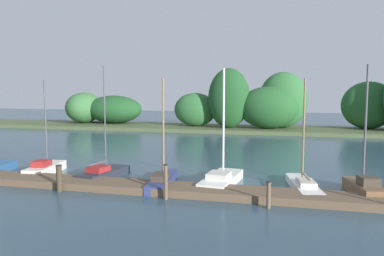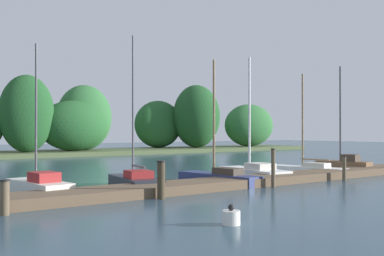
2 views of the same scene
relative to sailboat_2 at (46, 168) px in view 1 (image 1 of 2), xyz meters
name	(u,v)px [view 1 (image 1 of 2)]	position (x,y,z in m)	size (l,w,h in m)	color
dock_pier	(117,185)	(5.47, -2.17, -0.17)	(27.94, 1.80, 0.35)	brown
far_shore	(269,108)	(11.26, 26.12, 2.33)	(70.13, 8.15, 7.59)	#4C5B38
sailboat_2	(46,168)	(0.00, 0.00, 0.00)	(1.48, 3.53, 5.36)	silver
sailboat_3	(104,172)	(3.75, -0.15, -0.04)	(1.76, 3.75, 6.10)	#232833
sailboat_4	(163,179)	(7.38, -0.91, -0.02)	(1.44, 4.44, 5.36)	navy
sailboat_5	(222,178)	(10.25, -0.06, -0.02)	(1.73, 4.44, 5.87)	white
sailboat_6	(303,184)	(14.20, -0.08, -0.06)	(1.72, 4.52, 5.35)	white
sailboat_7	(364,186)	(16.84, -0.50, 0.08)	(1.60, 3.16, 5.93)	brown
mooring_piling_2	(59,178)	(3.04, -3.29, 0.30)	(0.30, 0.30, 1.27)	#3D3323
mooring_piling_3	(166,182)	(8.32, -3.31, 0.44)	(0.19, 0.19, 1.56)	brown
mooring_piling_4	(269,195)	(12.74, -3.48, 0.23)	(0.19, 0.19, 1.13)	brown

